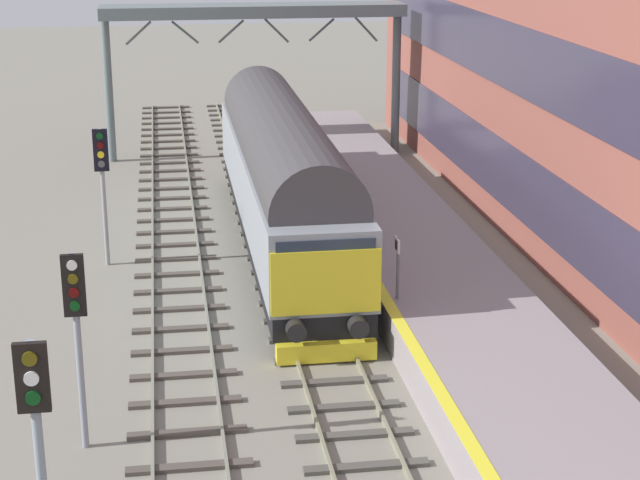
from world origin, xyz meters
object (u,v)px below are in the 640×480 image
at_px(diesel_locomotive, 283,174).
at_px(signal_post_mid, 77,323).
at_px(signal_post_far, 102,177).
at_px(platform_number_sign, 397,258).
at_px(signal_post_near, 41,470).

distance_m(diesel_locomotive, signal_post_mid, 13.46).
distance_m(signal_post_far, platform_number_sign, 10.10).
relative_size(signal_post_mid, signal_post_far, 0.98).
bearing_deg(platform_number_sign, signal_post_mid, -147.27).
bearing_deg(diesel_locomotive, signal_post_near, -106.18).
distance_m(diesel_locomotive, platform_number_sign, 7.73).
bearing_deg(signal_post_far, signal_post_near, -90.00).
bearing_deg(signal_post_near, signal_post_mid, 90.00).
bearing_deg(signal_post_far, signal_post_mid, -90.00).
bearing_deg(signal_post_near, diesel_locomotive, 73.82).
height_order(diesel_locomotive, signal_post_mid, diesel_locomotive).
xyz_separation_m(signal_post_mid, signal_post_far, (0.00, 11.54, 0.05)).
distance_m(signal_post_mid, platform_number_sign, 8.97).
relative_size(signal_post_near, signal_post_mid, 1.24).
height_order(diesel_locomotive, platform_number_sign, diesel_locomotive).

